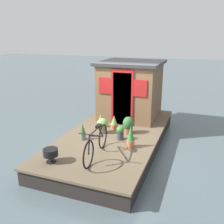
% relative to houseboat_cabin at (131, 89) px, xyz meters
% --- Properties ---
extents(ground_plane, '(60.00, 60.00, 0.00)m').
position_rel_houseboat_cabin_xyz_m(ground_plane, '(-1.67, 0.00, -1.45)').
color(ground_plane, '#4C5B60').
extents(houseboat_deck, '(5.57, 2.69, 0.46)m').
position_rel_houseboat_cabin_xyz_m(houseboat_deck, '(-1.67, 0.00, -1.22)').
color(houseboat_deck, brown).
rests_on(houseboat_deck, ground_plane).
extents(houseboat_cabin, '(2.10, 2.08, 1.96)m').
position_rel_houseboat_cabin_xyz_m(houseboat_cabin, '(0.00, 0.00, 0.00)').
color(houseboat_cabin, brown).
rests_on(houseboat_cabin, houseboat_deck).
extents(bicycle, '(1.68, 0.50, 0.77)m').
position_rel_houseboat_cabin_xyz_m(bicycle, '(-3.31, -0.14, -0.63)').
color(bicycle, black).
rests_on(bicycle, houseboat_deck).
extents(potted_plant_thyme, '(0.17, 0.17, 0.45)m').
position_rel_houseboat_cabin_xyz_m(potted_plant_thyme, '(-1.40, 0.56, -0.78)').
color(potted_plant_thyme, '#935138').
rests_on(potted_plant_thyme, houseboat_deck).
extents(potted_plant_fern, '(0.21, 0.21, 0.60)m').
position_rel_houseboat_cabin_xyz_m(potted_plant_fern, '(-2.50, -0.75, -0.70)').
color(potted_plant_fern, '#B2603D').
rests_on(potted_plant_fern, houseboat_deck).
extents(potted_plant_ivy, '(0.34, 0.34, 0.46)m').
position_rel_houseboat_cabin_xyz_m(potted_plant_ivy, '(-1.84, 0.32, -0.73)').
color(potted_plant_ivy, slate).
rests_on(potted_plant_ivy, houseboat_deck).
extents(potted_plant_geranium, '(0.32, 0.32, 0.51)m').
position_rel_houseboat_cabin_xyz_m(potted_plant_geranium, '(-1.59, -0.41, -0.73)').
color(potted_plant_geranium, '#935138').
rests_on(potted_plant_geranium, houseboat_deck).
extents(potted_plant_rosemary, '(0.17, 0.17, 0.48)m').
position_rel_houseboat_cabin_xyz_m(potted_plant_rosemary, '(-2.49, 0.64, -0.76)').
color(potted_plant_rosemary, slate).
rests_on(potted_plant_rosemary, houseboat_deck).
extents(potted_plant_sage, '(0.22, 0.22, 0.39)m').
position_rel_houseboat_cabin_xyz_m(potted_plant_sage, '(-2.12, -0.34, -0.78)').
color(potted_plant_sage, '#38383D').
rests_on(potted_plant_sage, houseboat_deck).
extents(potted_plant_basil, '(0.22, 0.22, 0.44)m').
position_rel_houseboat_cabin_xyz_m(potted_plant_basil, '(-1.40, 0.11, -0.78)').
color(potted_plant_basil, '#B2603D').
rests_on(potted_plant_basil, houseboat_deck).
extents(charcoal_grill, '(0.34, 0.34, 0.33)m').
position_rel_houseboat_cabin_xyz_m(charcoal_grill, '(-3.91, 0.74, -0.76)').
color(charcoal_grill, black).
rests_on(charcoal_grill, houseboat_deck).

